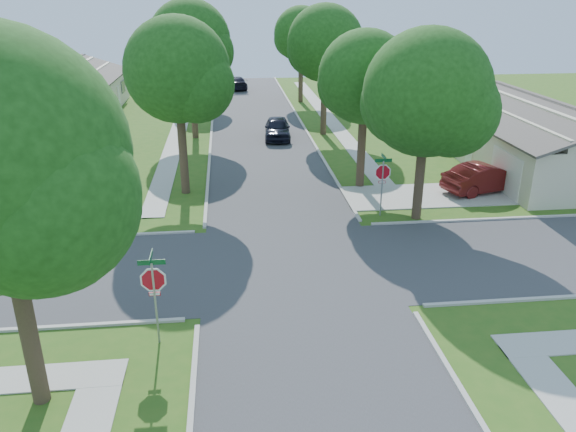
% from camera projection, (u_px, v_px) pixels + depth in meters
% --- Properties ---
extents(ground, '(100.00, 100.00, 0.00)m').
position_uv_depth(ground, '(294.00, 265.00, 21.94)').
color(ground, '#2F5918').
rests_on(ground, ground).
extents(road_ns, '(7.00, 100.00, 0.02)m').
position_uv_depth(road_ns, '(294.00, 265.00, 21.94)').
color(road_ns, '#333335').
rests_on(road_ns, ground).
extents(sidewalk_ne, '(1.20, 40.00, 0.04)m').
position_uv_depth(sidewalk_ne, '(330.00, 119.00, 46.51)').
color(sidewalk_ne, '#9E9B91').
rests_on(sidewalk_ne, ground).
extents(sidewalk_nw, '(1.20, 40.00, 0.04)m').
position_uv_depth(sidewalk_nw, '(181.00, 123.00, 45.28)').
color(sidewalk_nw, '#9E9B91').
rests_on(sidewalk_nw, ground).
extents(driveway, '(8.80, 3.60, 0.05)m').
position_uv_depth(driveway, '(428.00, 195.00, 29.27)').
color(driveway, '#9E9B91').
rests_on(driveway, ground).
extents(stop_sign_sw, '(1.05, 0.80, 2.98)m').
position_uv_depth(stop_sign_sw, '(154.00, 284.00, 16.37)').
color(stop_sign_sw, gray).
rests_on(stop_sign_sw, ground).
extents(stop_sign_ne, '(1.05, 0.80, 2.98)m').
position_uv_depth(stop_sign_ne, '(383.00, 175.00, 25.99)').
color(stop_sign_ne, gray).
rests_on(stop_sign_ne, ground).
extents(tree_e_near, '(4.97, 4.80, 8.28)m').
position_uv_depth(tree_e_near, '(366.00, 82.00, 28.60)').
color(tree_e_near, '#38281C').
rests_on(tree_e_near, ground).
extents(tree_e_mid, '(5.59, 5.40, 9.21)m').
position_uv_depth(tree_e_mid, '(326.00, 47.00, 39.44)').
color(tree_e_mid, '#38281C').
rests_on(tree_e_mid, ground).
extents(tree_e_far, '(5.17, 5.00, 8.72)m').
position_uv_depth(tree_e_far, '(302.00, 37.00, 51.52)').
color(tree_e_far, '#38281C').
rests_on(tree_e_far, ground).
extents(tree_w_near, '(5.38, 5.20, 8.97)m').
position_uv_depth(tree_w_near, '(179.00, 75.00, 27.48)').
color(tree_w_near, '#38281C').
rests_on(tree_w_near, ground).
extents(tree_w_mid, '(5.80, 5.60, 9.56)m').
position_uv_depth(tree_w_mid, '(191.00, 45.00, 38.40)').
color(tree_w_mid, '#38281C').
rests_on(tree_w_mid, ground).
extents(tree_w_far, '(4.76, 4.60, 8.04)m').
position_uv_depth(tree_w_far, '(199.00, 43.00, 50.74)').
color(tree_w_far, '#38281C').
rests_on(tree_w_far, ground).
extents(tree_ne_corner, '(5.80, 5.60, 8.66)m').
position_uv_depth(tree_ne_corner, '(428.00, 99.00, 24.36)').
color(tree_ne_corner, '#38281C').
rests_on(tree_ne_corner, ground).
extents(house_ne_near, '(8.42, 13.60, 4.23)m').
position_uv_depth(house_ne_near, '(540.00, 144.00, 33.12)').
color(house_ne_near, beige).
rests_on(house_ne_near, ground).
extents(house_ne_far, '(8.42, 13.60, 4.23)m').
position_uv_depth(house_ne_far, '(434.00, 93.00, 49.71)').
color(house_ne_far, beige).
rests_on(house_ne_far, ground).
extents(house_nw_far, '(8.42, 13.60, 4.23)m').
position_uv_depth(house_nw_far, '(70.00, 94.00, 49.24)').
color(house_nw_far, beige).
rests_on(house_nw_far, ground).
extents(car_driveway, '(4.89, 2.92, 1.52)m').
position_uv_depth(car_driveway, '(485.00, 178.00, 29.66)').
color(car_driveway, '#561211').
rests_on(car_driveway, ground).
extents(car_curb_east, '(2.13, 4.57, 1.51)m').
position_uv_depth(car_curb_east, '(277.00, 128.00, 40.29)').
color(car_curb_east, black).
rests_on(car_curb_east, ground).
extents(car_curb_west, '(2.46, 4.81, 1.34)m').
position_uv_depth(car_curb_west, '(237.00, 83.00, 60.44)').
color(car_curb_west, black).
rests_on(car_curb_west, ground).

